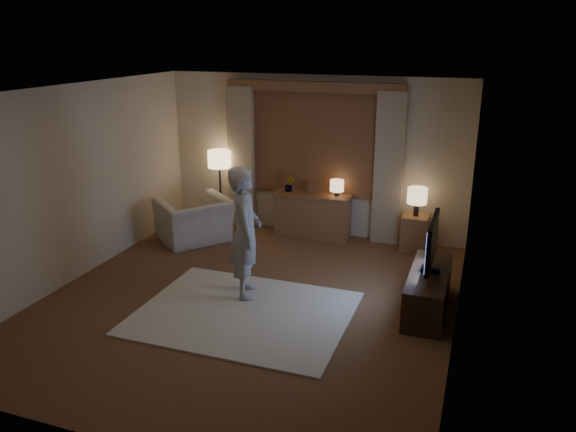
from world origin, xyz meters
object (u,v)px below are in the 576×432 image
at_px(sideboard, 312,216).
at_px(armchair, 194,220).
at_px(tv_stand, 428,291).
at_px(person, 245,232).
at_px(side_table, 415,233).

bearing_deg(sideboard, armchair, -154.54).
height_order(tv_stand, person, person).
relative_size(sideboard, tv_stand, 0.86).
bearing_deg(armchair, tv_stand, 111.57).
bearing_deg(side_table, person, -128.01).
distance_m(side_table, person, 3.00).
xyz_separation_m(side_table, tv_stand, (0.42, -1.95, -0.03)).
bearing_deg(armchair, person, 84.32).
xyz_separation_m(side_table, person, (-1.81, -2.32, 0.58)).
bearing_deg(armchair, sideboard, 154.17).
xyz_separation_m(armchair, tv_stand, (3.81, -1.18, -0.10)).
height_order(armchair, tv_stand, armchair).
xyz_separation_m(sideboard, side_table, (1.67, -0.05, -0.07)).
xyz_separation_m(armchair, person, (1.58, -1.55, 0.51)).
distance_m(tv_stand, person, 2.34).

